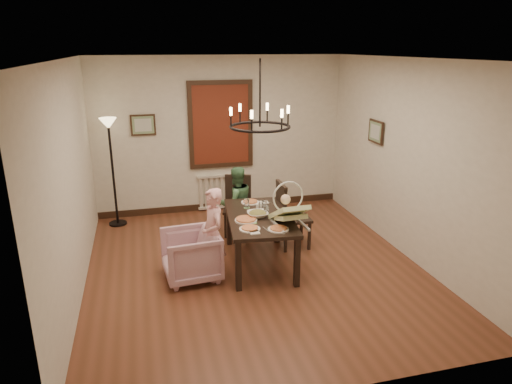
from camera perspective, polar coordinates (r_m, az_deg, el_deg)
name	(u,v)px	position (r m, az deg, el deg)	size (l,w,h in m)	color
room_shell	(248,164)	(6.29, -1.00, 3.57)	(4.51, 5.00, 2.81)	brown
dining_table	(260,221)	(6.30, 0.46, -3.69)	(1.03, 1.62, 0.72)	black
chair_far	(237,206)	(7.35, -2.38, -1.79)	(0.42, 0.42, 0.96)	black
chair_right	(294,214)	(6.92, 4.79, -2.80)	(0.46, 0.46, 1.04)	black
armchair	(191,255)	(6.10, -8.13, -7.82)	(0.71, 0.72, 0.66)	#DAA7B6
elderly_woman	(213,242)	(5.97, -5.36, -6.29)	(0.38, 0.25, 1.03)	#ECA7AA
seated_man	(236,209)	(7.21, -2.47, -2.14)	(0.47, 0.37, 0.97)	#46764C
baby_bouncer	(289,210)	(5.90, 4.17, -2.31)	(0.44, 0.61, 0.40)	beige
salad_bowl	(258,214)	(6.22, 0.21, -2.75)	(0.34, 0.34, 0.08)	white
pizza_platter	(246,220)	(6.07, -1.27, -3.48)	(0.30, 0.30, 0.04)	tan
drinking_glass	(266,210)	(6.25, 1.32, -2.32)	(0.07, 0.07, 0.15)	silver
window_blinds	(221,125)	(8.25, -4.42, 8.38)	(1.00, 0.03, 1.40)	maroon
radiator	(222,191)	(8.57, -4.25, 0.13)	(0.92, 0.12, 0.62)	silver
picture_back	(143,125)	(8.13, -13.94, 8.13)	(0.42, 0.03, 0.36)	black
picture_right	(376,132)	(7.52, 14.76, 7.30)	(0.42, 0.03, 0.36)	black
floor_lamp	(113,174)	(7.99, -17.43, 2.15)	(0.30, 0.30, 1.80)	black
chandelier	(260,127)	(5.95, 0.49, 8.17)	(0.80, 0.80, 0.04)	black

